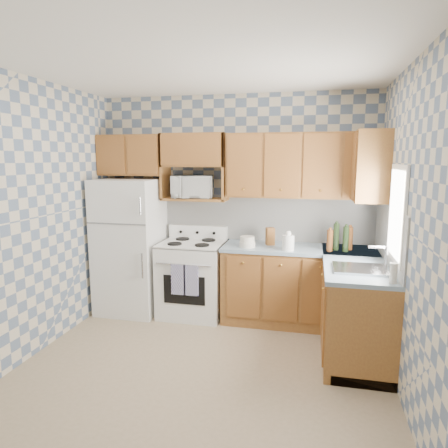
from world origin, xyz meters
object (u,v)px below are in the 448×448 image
at_px(stove_body, 192,279).
at_px(electric_kettle, 288,243).
at_px(refrigerator, 130,246).
at_px(microwave, 192,187).

height_order(stove_body, electric_kettle, electric_kettle).
xyz_separation_m(refrigerator, microwave, (0.77, 0.18, 0.75)).
height_order(stove_body, microwave, microwave).
distance_m(stove_body, electric_kettle, 1.31).
distance_m(microwave, electric_kettle, 1.38).
distance_m(refrigerator, electric_kettle, 1.99).
xyz_separation_m(stove_body, electric_kettle, (1.17, -0.17, 0.56)).
relative_size(refrigerator, electric_kettle, 9.87).
relative_size(stove_body, microwave, 1.80).
height_order(refrigerator, microwave, microwave).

